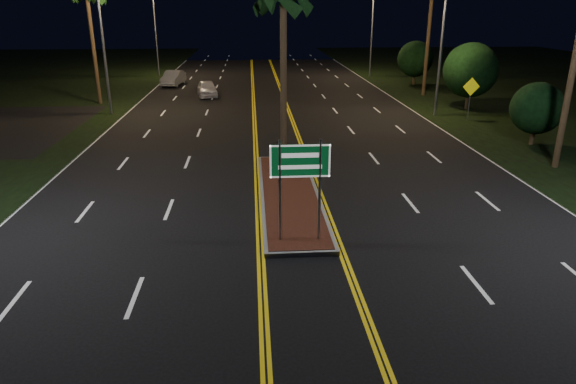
{
  "coord_description": "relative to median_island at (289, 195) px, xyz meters",
  "views": [
    {
      "loc": [
        -1.39,
        -11.66,
        7.04
      ],
      "look_at": [
        -0.39,
        2.35,
        1.9
      ],
      "focal_mm": 32.0,
      "sensor_mm": 36.0,
      "label": 1
    }
  ],
  "objects": [
    {
      "name": "car_far",
      "position": [
        -8.55,
        30.13,
        0.69
      ],
      "size": [
        2.64,
        4.88,
        1.55
      ],
      "primitive_type": "imported",
      "rotation": [
        0.0,
        0.0,
        -0.15
      ],
      "color": "#B8BAC2",
      "rests_on": "ground"
    },
    {
      "name": "shrub_mid",
      "position": [
        14.0,
        17.0,
        2.64
      ],
      "size": [
        3.78,
        3.78,
        4.62
      ],
      "color": "#382819",
      "rests_on": "ground"
    },
    {
      "name": "streetlight_right_mid",
      "position": [
        10.61,
        15.0,
        5.57
      ],
      "size": [
        1.91,
        0.44,
        9.0
      ],
      "color": "gray",
      "rests_on": "ground"
    },
    {
      "name": "car_near",
      "position": [
        -4.95,
        23.73,
        0.65
      ],
      "size": [
        2.52,
        4.63,
        1.46
      ],
      "primitive_type": "imported",
      "rotation": [
        0.0,
        0.0,
        0.15
      ],
      "color": "white",
      "rests_on": "ground"
    },
    {
      "name": "streetlight_left_far",
      "position": [
        -10.61,
        37.0,
        5.57
      ],
      "size": [
        1.91,
        0.44,
        9.0
      ],
      "color": "gray",
      "rests_on": "ground"
    },
    {
      "name": "highway_sign",
      "position": [
        0.0,
        -4.2,
        2.32
      ],
      "size": [
        1.8,
        0.08,
        3.2
      ],
      "color": "gray",
      "rests_on": "ground"
    },
    {
      "name": "shrub_far",
      "position": [
        13.8,
        29.0,
        2.25
      ],
      "size": [
        3.24,
        3.24,
        3.96
      ],
      "color": "#382819",
      "rests_on": "ground"
    },
    {
      "name": "streetlight_left_mid",
      "position": [
        -10.61,
        17.0,
        5.57
      ],
      "size": [
        1.91,
        0.44,
        9.0
      ],
      "color": "gray",
      "rests_on": "ground"
    },
    {
      "name": "ground",
      "position": [
        0.0,
        -7.0,
        -0.08
      ],
      "size": [
        120.0,
        120.0,
        0.0
      ],
      "primitive_type": "plane",
      "color": "black",
      "rests_on": "ground"
    },
    {
      "name": "streetlight_right_far",
      "position": [
        10.61,
        35.0,
        5.57
      ],
      "size": [
        1.91,
        0.44,
        9.0
      ],
      "color": "gray",
      "rests_on": "ground"
    },
    {
      "name": "warning_sign",
      "position": [
        12.56,
        13.25,
        1.7
      ],
      "size": [
        1.14,
        0.15,
        2.72
      ],
      "rotation": [
        0.0,
        0.0,
        0.11
      ],
      "color": "gray",
      "rests_on": "ground"
    },
    {
      "name": "shrub_near",
      "position": [
        13.5,
        7.0,
        1.86
      ],
      "size": [
        2.7,
        2.7,
        3.3
      ],
      "color": "#382819",
      "rests_on": "ground"
    },
    {
      "name": "median_island",
      "position": [
        0.0,
        0.0,
        0.0
      ],
      "size": [
        2.25,
        10.25,
        0.17
      ],
      "color": "gray",
      "rests_on": "ground"
    }
  ]
}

